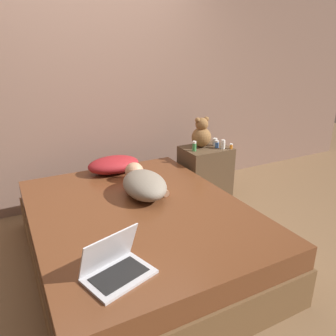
{
  "coord_description": "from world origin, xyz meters",
  "views": [
    {
      "loc": [
        -0.86,
        -2.12,
        1.64
      ],
      "look_at": [
        0.39,
        0.26,
        0.65
      ],
      "focal_mm": 35.0,
      "sensor_mm": 36.0,
      "label": 1
    }
  ],
  "objects_px": {
    "person_lying": "(143,183)",
    "bottle_orange": "(231,146)",
    "bottle_green": "(194,146)",
    "bottle_blue": "(217,144)",
    "bottle_white": "(223,144)",
    "laptop": "(115,266)",
    "bottle_clear": "(215,142)",
    "pillow": "(114,165)",
    "teddy_bear": "(201,134)"
  },
  "relations": [
    {
      "from": "bottle_clear",
      "to": "teddy_bear",
      "type": "bearing_deg",
      "value": 169.66
    },
    {
      "from": "laptop",
      "to": "bottle_white",
      "type": "relative_size",
      "value": 4.21
    },
    {
      "from": "laptop",
      "to": "bottle_white",
      "type": "distance_m",
      "value": 2.12
    },
    {
      "from": "bottle_white",
      "to": "laptop",
      "type": "bearing_deg",
      "value": -142.36
    },
    {
      "from": "bottle_blue",
      "to": "bottle_clear",
      "type": "height_order",
      "value": "bottle_clear"
    },
    {
      "from": "bottle_orange",
      "to": "laptop",
      "type": "bearing_deg",
      "value": -144.5
    },
    {
      "from": "teddy_bear",
      "to": "bottle_green",
      "type": "height_order",
      "value": "teddy_bear"
    },
    {
      "from": "bottle_blue",
      "to": "teddy_bear",
      "type": "bearing_deg",
      "value": 139.78
    },
    {
      "from": "laptop",
      "to": "bottle_blue",
      "type": "height_order",
      "value": "laptop"
    },
    {
      "from": "bottle_orange",
      "to": "pillow",
      "type": "bearing_deg",
      "value": 168.43
    },
    {
      "from": "person_lying",
      "to": "bottle_blue",
      "type": "bearing_deg",
      "value": 30.45
    },
    {
      "from": "bottle_white",
      "to": "bottle_orange",
      "type": "bearing_deg",
      "value": -27.85
    },
    {
      "from": "bottle_orange",
      "to": "bottle_clear",
      "type": "xyz_separation_m",
      "value": [
        -0.08,
        0.19,
        0.01
      ]
    },
    {
      "from": "teddy_bear",
      "to": "bottle_blue",
      "type": "relative_size",
      "value": 4.17
    },
    {
      "from": "pillow",
      "to": "bottle_white",
      "type": "distance_m",
      "value": 1.19
    },
    {
      "from": "bottle_green",
      "to": "bottle_white",
      "type": "xyz_separation_m",
      "value": [
        0.32,
        -0.08,
        -0.0
      ]
    },
    {
      "from": "bottle_orange",
      "to": "bottle_blue",
      "type": "bearing_deg",
      "value": 136.69
    },
    {
      "from": "pillow",
      "to": "bottle_clear",
      "type": "bearing_deg",
      "value": -3.29
    },
    {
      "from": "teddy_bear",
      "to": "bottle_green",
      "type": "bearing_deg",
      "value": -146.58
    },
    {
      "from": "laptop",
      "to": "bottle_white",
      "type": "bearing_deg",
      "value": 20.05
    },
    {
      "from": "laptop",
      "to": "bottle_white",
      "type": "height_order",
      "value": "laptop"
    },
    {
      "from": "teddy_bear",
      "to": "laptop",
      "type": "bearing_deg",
      "value": -135.76
    },
    {
      "from": "person_lying",
      "to": "bottle_blue",
      "type": "height_order",
      "value": "bottle_blue"
    },
    {
      "from": "bottle_orange",
      "to": "bottle_white",
      "type": "xyz_separation_m",
      "value": [
        -0.08,
        0.04,
        0.02
      ]
    },
    {
      "from": "bottle_blue",
      "to": "bottle_clear",
      "type": "distance_m",
      "value": 0.09
    },
    {
      "from": "person_lying",
      "to": "bottle_white",
      "type": "xyz_separation_m",
      "value": [
        1.11,
        0.38,
        0.09
      ]
    },
    {
      "from": "bottle_green",
      "to": "bottle_blue",
      "type": "height_order",
      "value": "bottle_green"
    },
    {
      "from": "pillow",
      "to": "bottle_orange",
      "type": "distance_m",
      "value": 1.28
    },
    {
      "from": "bottle_orange",
      "to": "bottle_green",
      "type": "height_order",
      "value": "bottle_green"
    },
    {
      "from": "person_lying",
      "to": "laptop",
      "type": "bearing_deg",
      "value": -114.02
    },
    {
      "from": "teddy_bear",
      "to": "bottle_orange",
      "type": "relative_size",
      "value": 5.71
    },
    {
      "from": "bottle_orange",
      "to": "bottle_clear",
      "type": "relative_size",
      "value": 0.7
    },
    {
      "from": "person_lying",
      "to": "bottle_white",
      "type": "distance_m",
      "value": 1.18
    },
    {
      "from": "person_lying",
      "to": "bottle_orange",
      "type": "bearing_deg",
      "value": 23.87
    },
    {
      "from": "pillow",
      "to": "bottle_green",
      "type": "height_order",
      "value": "bottle_green"
    },
    {
      "from": "pillow",
      "to": "bottle_green",
      "type": "xyz_separation_m",
      "value": [
        0.85,
        -0.14,
        0.11
      ]
    },
    {
      "from": "laptop",
      "to": "bottle_clear",
      "type": "bearing_deg",
      "value": 23.11
    },
    {
      "from": "teddy_bear",
      "to": "bottle_green",
      "type": "xyz_separation_m",
      "value": [
        -0.15,
        -0.1,
        -0.09
      ]
    },
    {
      "from": "bottle_orange",
      "to": "bottle_blue",
      "type": "relative_size",
      "value": 0.73
    },
    {
      "from": "person_lying",
      "to": "bottle_orange",
      "type": "distance_m",
      "value": 1.24
    },
    {
      "from": "person_lying",
      "to": "teddy_bear",
      "type": "relative_size",
      "value": 2.19
    },
    {
      "from": "bottle_clear",
      "to": "bottle_blue",
      "type": "bearing_deg",
      "value": -111.35
    },
    {
      "from": "person_lying",
      "to": "teddy_bear",
      "type": "distance_m",
      "value": 1.11
    },
    {
      "from": "person_lying",
      "to": "bottle_green",
      "type": "height_order",
      "value": "bottle_green"
    },
    {
      "from": "bottle_green",
      "to": "bottle_blue",
      "type": "xyz_separation_m",
      "value": [
        0.28,
        -0.01,
        -0.01
      ]
    },
    {
      "from": "teddy_bear",
      "to": "bottle_clear",
      "type": "relative_size",
      "value": 4.02
    },
    {
      "from": "person_lying",
      "to": "bottle_green",
      "type": "xyz_separation_m",
      "value": [
        0.79,
        0.46,
        0.1
      ]
    },
    {
      "from": "pillow",
      "to": "laptop",
      "type": "relative_size",
      "value": 1.24
    },
    {
      "from": "laptop",
      "to": "bottle_clear",
      "type": "distance_m",
      "value": 2.21
    },
    {
      "from": "person_lying",
      "to": "pillow",
      "type": "bearing_deg",
      "value": 103.69
    }
  ]
}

